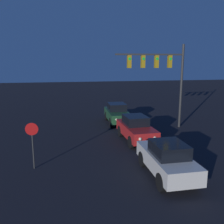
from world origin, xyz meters
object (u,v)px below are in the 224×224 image
Objects in this scene: car_near at (167,159)px; stop_sign at (32,138)px; car_mid at (136,128)px; car_far at (117,113)px; traffic_signal_mast at (162,70)px.

car_near is 6.35m from stop_sign.
stop_sign is at bearing 24.94° from car_mid.
car_near is 9.98m from car_far.
traffic_signal_mast is 10.91m from stop_sign.
stop_sign reaches higher than car_far.
car_far is at bearing 54.32° from stop_sign.
car_near is at bearing -18.04° from stop_sign.
stop_sign is (-5.76, -8.02, 0.73)m from car_far.
traffic_signal_mast is (2.69, 7.89, 3.61)m from car_near.
car_near is at bearing -108.81° from traffic_signal_mast.
car_mid is 1.01× the size of car_far.
car_near is 0.64× the size of traffic_signal_mast.
car_mid is at bearing 89.11° from car_near.
stop_sign is (-6.00, 1.95, 0.73)m from car_near.
car_mid is at bearing 27.99° from stop_sign.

